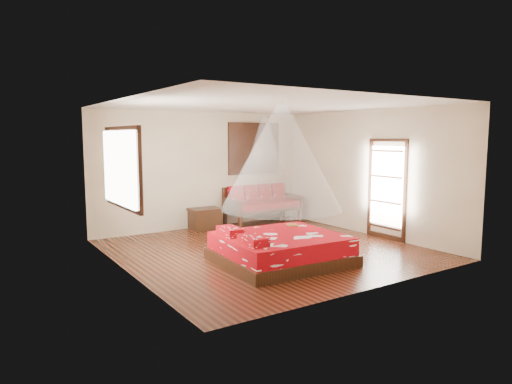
% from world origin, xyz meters
% --- Properties ---
extents(room, '(5.54, 5.54, 2.84)m').
position_xyz_m(room, '(0.00, 0.00, 1.40)').
color(room, black).
rests_on(room, ground).
extents(bed, '(2.20, 2.01, 0.64)m').
position_xyz_m(bed, '(-0.34, -0.90, 0.25)').
color(bed, black).
rests_on(bed, floor).
extents(daybed, '(1.92, 0.85, 0.97)m').
position_xyz_m(daybed, '(1.47, 2.39, 0.52)').
color(daybed, black).
rests_on(daybed, floor).
extents(storage_chest, '(0.74, 0.55, 0.51)m').
position_xyz_m(storage_chest, '(-0.10, 2.45, 0.26)').
color(storage_chest, black).
rests_on(storage_chest, floor).
extents(shutter_panel, '(1.52, 0.06, 1.32)m').
position_xyz_m(shutter_panel, '(1.47, 2.72, 1.90)').
color(shutter_panel, black).
rests_on(shutter_panel, wall_back).
extents(window_left, '(0.10, 1.74, 1.34)m').
position_xyz_m(window_left, '(-2.71, 0.20, 1.70)').
color(window_left, black).
rests_on(window_left, wall_left).
extents(glazed_door, '(0.08, 1.02, 2.16)m').
position_xyz_m(glazed_door, '(2.72, -0.60, 1.07)').
color(glazed_door, black).
rests_on(glazed_door, floor).
extents(wine_tray, '(0.24, 0.24, 0.19)m').
position_xyz_m(wine_tray, '(0.34, -0.37, 0.55)').
color(wine_tray, brown).
rests_on(wine_tray, bed).
extents(mosquito_net_main, '(2.09, 2.09, 1.80)m').
position_xyz_m(mosquito_net_main, '(-0.32, -0.90, 1.85)').
color(mosquito_net_main, white).
rests_on(mosquito_net_main, ceiling).
extents(mosquito_net_daybed, '(1.01, 1.01, 1.50)m').
position_xyz_m(mosquito_net_daybed, '(1.47, 2.25, 2.00)').
color(mosquito_net_daybed, white).
rests_on(mosquito_net_daybed, ceiling).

